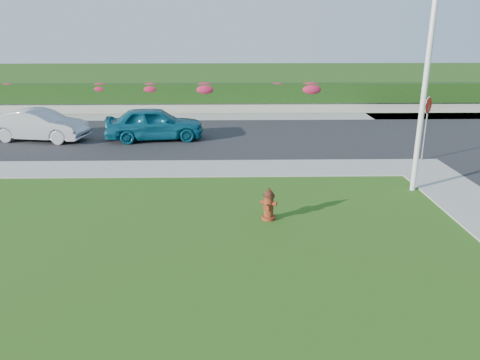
{
  "coord_description": "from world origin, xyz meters",
  "views": [
    {
      "loc": [
        0.09,
        -7.12,
        4.87
      ],
      "look_at": [
        0.34,
        4.95,
        0.9
      ],
      "focal_mm": 35.0,
      "sensor_mm": 36.0,
      "label": 1
    }
  ],
  "objects_px": {
    "utility_pole": "(426,80)",
    "stop_sign": "(427,114)",
    "fire_hydrant": "(269,205)",
    "sedan_teal": "(155,123)",
    "sedan_silver": "(40,125)"
  },
  "relations": [
    {
      "from": "utility_pole",
      "to": "stop_sign",
      "type": "distance_m",
      "value": 4.0
    },
    {
      "from": "stop_sign",
      "to": "utility_pole",
      "type": "bearing_deg",
      "value": -140.55
    },
    {
      "from": "fire_hydrant",
      "to": "utility_pole",
      "type": "xyz_separation_m",
      "value": [
        4.7,
        2.25,
        2.98
      ]
    },
    {
      "from": "utility_pole",
      "to": "fire_hydrant",
      "type": "bearing_deg",
      "value": -154.41
    },
    {
      "from": "sedan_teal",
      "to": "stop_sign",
      "type": "height_order",
      "value": "stop_sign"
    },
    {
      "from": "fire_hydrant",
      "to": "sedan_teal",
      "type": "relative_size",
      "value": 0.2
    },
    {
      "from": "fire_hydrant",
      "to": "stop_sign",
      "type": "relative_size",
      "value": 0.35
    },
    {
      "from": "fire_hydrant",
      "to": "utility_pole",
      "type": "distance_m",
      "value": 6.0
    },
    {
      "from": "fire_hydrant",
      "to": "sedan_teal",
      "type": "bearing_deg",
      "value": 138.32
    },
    {
      "from": "sedan_teal",
      "to": "utility_pole",
      "type": "relative_size",
      "value": 0.63
    },
    {
      "from": "sedan_silver",
      "to": "stop_sign",
      "type": "distance_m",
      "value": 16.16
    },
    {
      "from": "sedan_silver",
      "to": "utility_pole",
      "type": "relative_size",
      "value": 0.61
    },
    {
      "from": "sedan_silver",
      "to": "utility_pole",
      "type": "bearing_deg",
      "value": -105.44
    },
    {
      "from": "sedan_teal",
      "to": "stop_sign",
      "type": "xyz_separation_m",
      "value": [
        10.66,
        -3.57,
        1.04
      ]
    },
    {
      "from": "stop_sign",
      "to": "sedan_silver",
      "type": "bearing_deg",
      "value": 142.44
    }
  ]
}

